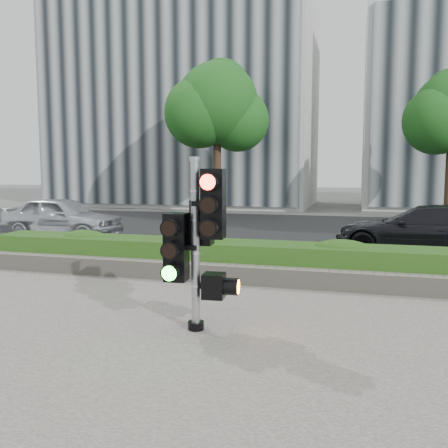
{
  "coord_description": "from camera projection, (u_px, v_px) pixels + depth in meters",
  "views": [
    {
      "loc": [
        1.75,
        -6.54,
        2.11
      ],
      "look_at": [
        -0.26,
        0.6,
        1.29
      ],
      "focal_mm": 38.0,
      "sensor_mm": 36.0,
      "label": 1
    }
  ],
  "objects": [
    {
      "name": "car_dark",
      "position": [
        426.0,
        230.0,
        11.83
      ],
      "size": [
        4.65,
        2.56,
        1.28
      ],
      "primitive_type": "imported",
      "rotation": [
        0.0,
        0.0,
        -1.75
      ],
      "color": "black",
      "rests_on": "road"
    },
    {
      "name": "sidewalk",
      "position": [
        163.0,
        390.0,
        4.57
      ],
      "size": [
        16.0,
        11.0,
        0.03
      ],
      "primitive_type": "cube",
      "color": "#9E9389",
      "rests_on": "ground"
    },
    {
      "name": "hedge",
      "position": [
        263.0,
        260.0,
        9.36
      ],
      "size": [
        12.0,
        1.0,
        0.68
      ],
      "primitive_type": "cube",
      "color": "#448127",
      "rests_on": "sidewalk"
    },
    {
      "name": "tree_left",
      "position": [
        217.0,
        107.0,
        21.56
      ],
      "size": [
        4.61,
        4.03,
        7.34
      ],
      "color": "black",
      "rests_on": "ground"
    },
    {
      "name": "ground",
      "position": [
        230.0,
        316.0,
        6.96
      ],
      "size": [
        120.0,
        120.0,
        0.0
      ],
      "primitive_type": "plane",
      "color": "#51514C",
      "rests_on": "ground"
    },
    {
      "name": "road",
      "position": [
        304.0,
        232.0,
        16.53
      ],
      "size": [
        60.0,
        13.0,
        0.02
      ],
      "primitive_type": "cube",
      "color": "black",
      "rests_on": "ground"
    },
    {
      "name": "car_silver",
      "position": [
        62.0,
        217.0,
        14.96
      ],
      "size": [
        3.94,
        1.71,
        1.32
      ],
      "primitive_type": "imported",
      "rotation": [
        0.0,
        0.0,
        1.53
      ],
      "color": "silver",
      "rests_on": "road"
    },
    {
      "name": "traffic_signal",
      "position": [
        198.0,
        235.0,
        6.16
      ],
      "size": [
        0.8,
        0.61,
        2.27
      ],
      "rotation": [
        0.0,
        0.0,
        0.08
      ],
      "color": "black",
      "rests_on": "sidewalk"
    },
    {
      "name": "building_left",
      "position": [
        188.0,
        88.0,
        30.57
      ],
      "size": [
        16.0,
        9.0,
        15.0
      ],
      "primitive_type": "cube",
      "color": "#B7B7B2",
      "rests_on": "ground"
    },
    {
      "name": "stone_wall",
      "position": [
        257.0,
        275.0,
        8.76
      ],
      "size": [
        12.0,
        0.32,
        0.34
      ],
      "primitive_type": "cube",
      "color": "gray",
      "rests_on": "sidewalk"
    },
    {
      "name": "curb",
      "position": [
        269.0,
        270.0,
        9.97
      ],
      "size": [
        60.0,
        0.25,
        0.12
      ],
      "primitive_type": "cube",
      "color": "gray",
      "rests_on": "ground"
    }
  ]
}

